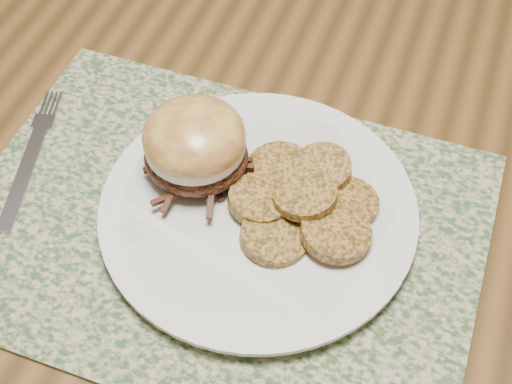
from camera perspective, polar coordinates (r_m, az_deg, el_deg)
dining_table at (r=0.74m, az=-7.70°, el=-2.23°), size 1.50×0.90×0.75m
placemat at (r=0.63m, az=-2.90°, el=-2.79°), size 0.45×0.33×0.00m
dinner_plate at (r=0.62m, az=0.17°, el=-1.55°), size 0.26×0.26×0.02m
pork_sandwich at (r=0.62m, az=-4.90°, el=3.78°), size 0.11×0.10×0.07m
roasted_potatoes at (r=0.61m, az=3.82°, el=-0.69°), size 0.15×0.15×0.03m
fork at (r=0.70m, az=-17.53°, el=2.77°), size 0.06×0.17×0.00m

